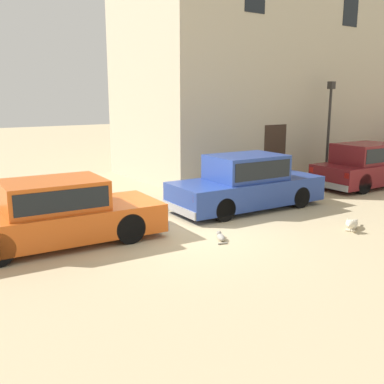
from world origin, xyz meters
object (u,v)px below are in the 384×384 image
(stray_dog_spotted, at_px, (352,224))
(parked_sedan_second, at_px, (247,182))
(parked_sedan_third, at_px, (367,165))
(parked_sedan_nearest, at_px, (57,213))
(stray_cat, at_px, (221,237))
(street_lamp, at_px, (329,117))

(stray_dog_spotted, bearing_deg, parked_sedan_second, -101.69)
(parked_sedan_third, distance_m, stray_dog_spotted, 5.81)
(parked_sedan_second, relative_size, stray_dog_spotted, 5.08)
(parked_sedan_nearest, height_order, stray_cat, parked_sedan_nearest)
(parked_sedan_third, bearing_deg, stray_cat, -165.15)
(stray_dog_spotted, distance_m, stray_cat, 3.25)
(parked_sedan_second, bearing_deg, stray_dog_spotted, -74.86)
(parked_sedan_second, xyz_separation_m, parked_sedan_third, (5.59, -0.03, 0.01))
(parked_sedan_nearest, xyz_separation_m, parked_sedan_second, (5.40, 0.01, 0.06))
(parked_sedan_second, height_order, street_lamp, street_lamp)
(parked_sedan_third, distance_m, stray_cat, 8.17)
(parked_sedan_third, relative_size, stray_dog_spotted, 4.71)
(stray_cat, bearing_deg, stray_dog_spotted, -86.02)
(parked_sedan_second, distance_m, stray_cat, 3.06)
(parked_sedan_third, xyz_separation_m, street_lamp, (0.32, 1.98, 1.61))
(parked_sedan_nearest, bearing_deg, parked_sedan_third, 3.89)
(stray_dog_spotted, bearing_deg, parked_sedan_third, -172.46)
(parked_sedan_third, relative_size, stray_cat, 7.92)
(parked_sedan_second, bearing_deg, street_lamp, 21.25)
(parked_sedan_nearest, distance_m, parked_sedan_third, 10.99)
(parked_sedan_third, bearing_deg, parked_sedan_nearest, -177.94)
(stray_dog_spotted, relative_size, street_lamp, 0.25)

